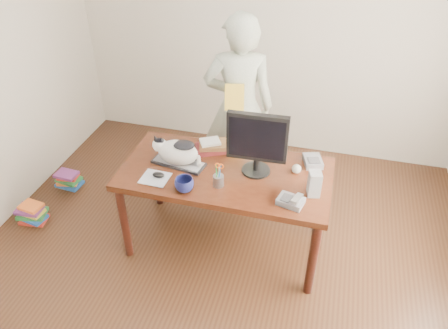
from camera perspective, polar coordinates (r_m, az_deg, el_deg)
room at (r=2.51m, az=-3.26°, el=2.24°), size 4.50×4.50×4.50m
desk at (r=3.48m, az=0.55°, el=-2.13°), size 1.60×0.80×0.75m
keyboard at (r=3.42m, az=-5.93°, el=0.22°), size 0.44×0.22×0.02m
cat at (r=3.36m, az=-6.25°, el=1.76°), size 0.41×0.24×0.23m
monitor at (r=3.17m, az=4.34°, el=3.08°), size 0.45×0.23×0.50m
pen_cup at (r=3.16m, az=-0.73°, el=-1.96°), size 0.09×0.09×0.20m
mousepad at (r=3.30m, az=-8.99°, el=-1.76°), size 0.21×0.19×0.00m
mouse at (r=3.30m, az=-8.56°, el=-1.34°), size 0.09×0.06×0.04m
coffee_mug at (r=3.13m, az=-5.21°, el=-2.63°), size 0.19×0.19×0.11m
phone at (r=3.05m, az=8.78°, el=-4.71°), size 0.20×0.17×0.08m
speaker at (r=3.12m, az=11.72°, el=-2.46°), size 0.10×0.11×0.19m
baseball at (r=3.34m, az=9.45°, el=-0.57°), size 0.07×0.07×0.07m
book_stack at (r=3.55m, az=-1.58°, el=2.42°), size 0.30×0.27×0.09m
calculator at (r=3.47m, az=11.53°, el=0.44°), size 0.18×0.21×0.05m
person at (r=3.96m, az=1.93°, el=7.43°), size 0.71×0.55×1.73m
held_book at (r=3.73m, az=1.37°, el=8.77°), size 0.18×0.13×0.23m
book_pile_a at (r=4.31m, az=-23.76°, el=-5.86°), size 0.27×0.22×0.18m
book_pile_b at (r=4.63m, az=-19.64°, el=-1.84°), size 0.26×0.20×0.15m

